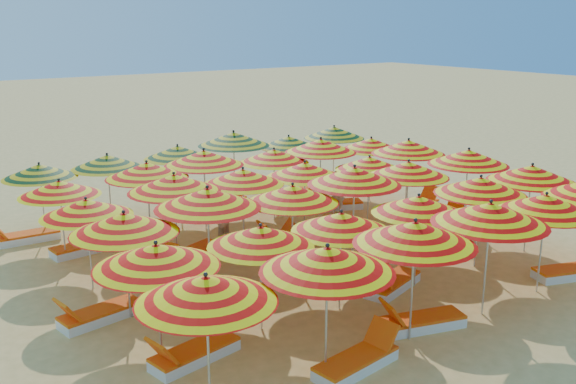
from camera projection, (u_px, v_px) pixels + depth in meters
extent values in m
plane|color=#F3C16C|center=(299.00, 254.00, 17.04)|extent=(120.00, 120.00, 0.00)
cylinder|color=silver|center=(208.00, 347.00, 9.93)|extent=(0.04, 0.04, 2.21)
cone|color=orange|center=(206.00, 290.00, 9.68)|extent=(2.53, 2.53, 0.42)
sphere|color=black|center=(206.00, 275.00, 9.62)|extent=(0.07, 0.07, 0.07)
cylinder|color=silver|center=(326.00, 315.00, 10.92)|extent=(0.04, 0.04, 2.30)
cone|color=orange|center=(327.00, 260.00, 10.66)|extent=(2.39, 2.39, 0.44)
sphere|color=black|center=(328.00, 245.00, 10.59)|extent=(0.08, 0.08, 0.08)
cylinder|color=silver|center=(412.00, 283.00, 12.18)|extent=(0.04, 0.04, 2.33)
cone|color=orange|center=(415.00, 233.00, 11.92)|extent=(2.52, 2.52, 0.44)
sphere|color=black|center=(416.00, 220.00, 11.86)|extent=(0.08, 0.08, 0.08)
cylinder|color=silver|center=(486.00, 261.00, 13.26)|extent=(0.05, 0.05, 2.37)
cone|color=orange|center=(490.00, 214.00, 12.99)|extent=(2.90, 2.90, 0.45)
sphere|color=black|center=(491.00, 201.00, 12.92)|extent=(0.08, 0.08, 0.08)
cylinder|color=silver|center=(541.00, 245.00, 14.40)|extent=(0.04, 0.04, 2.23)
cone|color=orange|center=(546.00, 204.00, 14.15)|extent=(2.91, 2.91, 0.43)
sphere|color=black|center=(547.00, 193.00, 14.09)|extent=(0.07, 0.07, 0.07)
cylinder|color=silver|center=(159.00, 307.00, 11.29)|extent=(0.04, 0.04, 2.22)
cone|color=orange|center=(156.00, 256.00, 11.04)|extent=(2.68, 2.68, 0.42)
sphere|color=black|center=(156.00, 243.00, 10.98)|extent=(0.07, 0.07, 0.07)
cylinder|color=silver|center=(261.00, 280.00, 12.63)|extent=(0.04, 0.04, 2.10)
cone|color=orange|center=(261.00, 236.00, 12.40)|extent=(2.25, 2.25, 0.40)
sphere|color=black|center=(260.00, 225.00, 12.34)|extent=(0.07, 0.07, 0.07)
cylinder|color=silver|center=(340.00, 263.00, 13.54)|extent=(0.04, 0.04, 2.10)
cone|color=orange|center=(341.00, 222.00, 13.31)|extent=(2.38, 2.38, 0.40)
sphere|color=black|center=(341.00, 211.00, 13.25)|extent=(0.07, 0.07, 0.07)
cylinder|color=silver|center=(416.00, 243.00, 14.71)|extent=(0.04, 0.04, 2.12)
cone|color=orange|center=(418.00, 205.00, 14.47)|extent=(2.68, 2.68, 0.40)
sphere|color=black|center=(419.00, 195.00, 14.41)|extent=(0.07, 0.07, 0.07)
cylinder|color=silver|center=(477.00, 224.00, 15.91)|extent=(0.04, 0.04, 2.25)
cone|color=orange|center=(480.00, 186.00, 15.66)|extent=(2.70, 2.70, 0.43)
sphere|color=black|center=(481.00, 176.00, 15.60)|extent=(0.07, 0.07, 0.07)
cylinder|color=silver|center=(528.00, 210.00, 16.95)|extent=(0.04, 0.04, 2.30)
cone|color=orange|center=(532.00, 174.00, 16.69)|extent=(2.82, 2.82, 0.44)
sphere|color=black|center=(533.00, 164.00, 16.63)|extent=(0.08, 0.08, 0.08)
cylinder|color=silver|center=(127.00, 268.00, 13.12)|extent=(0.04, 0.04, 2.21)
cone|color=orange|center=(124.00, 223.00, 12.87)|extent=(2.78, 2.78, 0.42)
sphere|color=black|center=(123.00, 212.00, 12.81)|extent=(0.07, 0.07, 0.07)
cylinder|color=silver|center=(209.00, 243.00, 14.37)|extent=(0.05, 0.05, 2.38)
cone|color=orange|center=(207.00, 198.00, 14.10)|extent=(3.14, 3.14, 0.45)
sphere|color=black|center=(207.00, 187.00, 14.04)|extent=(0.08, 0.08, 0.08)
cylinder|color=silver|center=(292.00, 233.00, 15.29)|extent=(0.04, 0.04, 2.21)
cone|color=orange|center=(293.00, 194.00, 15.04)|extent=(2.65, 2.65, 0.42)
sphere|color=black|center=(293.00, 184.00, 14.98)|extent=(0.07, 0.07, 0.07)
cylinder|color=silver|center=(353.00, 215.00, 16.37)|extent=(0.05, 0.05, 2.39)
cone|color=orange|center=(354.00, 176.00, 16.11)|extent=(2.58, 2.58, 0.45)
sphere|color=black|center=(355.00, 166.00, 16.04)|extent=(0.08, 0.08, 0.08)
cylinder|color=silver|center=(407.00, 203.00, 17.72)|extent=(0.04, 0.04, 2.24)
cone|color=orange|center=(408.00, 169.00, 17.47)|extent=(2.93, 2.93, 0.43)
sphere|color=black|center=(409.00, 160.00, 17.41)|extent=(0.07, 0.07, 0.07)
cylinder|color=silver|center=(466.00, 191.00, 18.83)|extent=(0.04, 0.04, 2.33)
cone|color=orange|center=(468.00, 157.00, 18.57)|extent=(2.36, 2.36, 0.44)
sphere|color=black|center=(469.00, 149.00, 18.51)|extent=(0.08, 0.08, 0.08)
cylinder|color=silver|center=(90.00, 246.00, 14.62)|extent=(0.04, 0.04, 2.07)
cone|color=orange|center=(86.00, 208.00, 14.39)|extent=(2.66, 2.66, 0.39)
sphere|color=black|center=(86.00, 198.00, 14.33)|extent=(0.07, 0.07, 0.07)
cylinder|color=silver|center=(176.00, 222.00, 15.98)|extent=(0.04, 0.04, 2.30)
cone|color=orange|center=(174.00, 183.00, 15.73)|extent=(2.76, 2.76, 0.44)
sphere|color=black|center=(174.00, 173.00, 15.66)|extent=(0.08, 0.08, 0.08)
cylinder|color=silver|center=(244.00, 211.00, 17.11)|extent=(0.04, 0.04, 2.17)
cone|color=orange|center=(243.00, 177.00, 16.87)|extent=(2.65, 2.65, 0.41)
sphere|color=black|center=(243.00, 168.00, 16.81)|extent=(0.07, 0.07, 0.07)
cylinder|color=silver|center=(304.00, 202.00, 18.06)|extent=(0.04, 0.04, 2.14)
cone|color=orange|center=(305.00, 170.00, 17.82)|extent=(2.63, 2.63, 0.41)
sphere|color=black|center=(305.00, 162.00, 17.76)|extent=(0.07, 0.07, 0.07)
cylinder|color=silver|center=(368.00, 192.00, 19.29)|extent=(0.04, 0.04, 2.04)
cone|color=orange|center=(369.00, 163.00, 19.06)|extent=(2.66, 2.66, 0.39)
sphere|color=black|center=(370.00, 156.00, 19.00)|extent=(0.07, 0.07, 0.07)
cylinder|color=silver|center=(407.00, 178.00, 20.42)|extent=(0.04, 0.04, 2.32)
cone|color=orange|center=(408.00, 147.00, 20.17)|extent=(2.43, 2.43, 0.44)
sphere|color=black|center=(409.00, 139.00, 20.10)|extent=(0.08, 0.08, 0.08)
cylinder|color=silver|center=(63.00, 222.00, 16.40)|extent=(0.04, 0.04, 2.05)
cone|color=orange|center=(59.00, 188.00, 16.18)|extent=(2.67, 2.67, 0.39)
sphere|color=black|center=(59.00, 180.00, 16.12)|extent=(0.07, 0.07, 0.07)
cylinder|color=silver|center=(149.00, 205.00, 17.54)|extent=(0.04, 0.04, 2.25)
cone|color=orange|center=(147.00, 170.00, 17.29)|extent=(2.35, 2.35, 0.43)
sphere|color=black|center=(146.00, 161.00, 17.22)|extent=(0.08, 0.08, 0.08)
cylinder|color=silver|center=(205.00, 191.00, 18.80)|extent=(0.04, 0.04, 2.32)
cone|color=orange|center=(204.00, 158.00, 18.54)|extent=(2.34, 2.34, 0.44)
sphere|color=black|center=(204.00, 149.00, 18.48)|extent=(0.08, 0.08, 0.08)
cylinder|color=silver|center=(274.00, 185.00, 19.84)|extent=(0.04, 0.04, 2.15)
cone|color=orange|center=(274.00, 156.00, 19.60)|extent=(2.25, 2.25, 0.41)
sphere|color=black|center=(274.00, 148.00, 19.54)|extent=(0.07, 0.07, 0.07)
cylinder|color=silver|center=(320.00, 176.00, 20.70)|extent=(0.04, 0.04, 2.31)
cone|color=orange|center=(321.00, 146.00, 20.44)|extent=(2.39, 2.39, 0.44)
sphere|color=black|center=(321.00, 138.00, 20.38)|extent=(0.08, 0.08, 0.08)
cylinder|color=silver|center=(370.00, 171.00, 21.87)|extent=(0.04, 0.04, 2.12)
cone|color=orange|center=(371.00, 144.00, 21.64)|extent=(2.31, 2.31, 0.40)
sphere|color=black|center=(371.00, 137.00, 21.58)|extent=(0.07, 0.07, 0.07)
cylinder|color=silver|center=(43.00, 202.00, 18.19)|extent=(0.04, 0.04, 2.07)
cone|color=#676307|center=(40.00, 171.00, 17.96)|extent=(2.48, 2.48, 0.39)
sphere|color=black|center=(39.00, 163.00, 17.90)|extent=(0.07, 0.07, 0.07)
cylinder|color=silver|center=(110.00, 192.00, 19.15)|extent=(0.04, 0.04, 2.13)
cone|color=#676307|center=(107.00, 162.00, 18.91)|extent=(2.59, 2.59, 0.40)
sphere|color=black|center=(107.00, 154.00, 18.85)|extent=(0.07, 0.07, 0.07)
cylinder|color=silver|center=(179.00, 181.00, 20.46)|extent=(0.04, 0.04, 2.14)
cone|color=#676307|center=(178.00, 152.00, 20.22)|extent=(2.71, 2.71, 0.41)
sphere|color=black|center=(177.00, 145.00, 20.16)|extent=(0.07, 0.07, 0.07)
cylinder|color=silver|center=(234.00, 169.00, 21.48)|extent=(0.05, 0.05, 2.38)
cone|color=#676307|center=(234.00, 139.00, 21.22)|extent=(2.99, 2.99, 0.45)
sphere|color=black|center=(233.00, 131.00, 21.15)|extent=(0.08, 0.08, 0.08)
cylinder|color=silver|center=(289.00, 167.00, 22.44)|extent=(0.04, 0.04, 2.09)
cone|color=#676307|center=(289.00, 142.00, 22.21)|extent=(2.36, 2.36, 0.40)
sphere|color=black|center=(289.00, 135.00, 22.15)|extent=(0.07, 0.07, 0.07)
cylinder|color=silver|center=(334.00, 158.00, 23.61)|extent=(0.04, 0.04, 2.22)
cone|color=#676307|center=(334.00, 132.00, 23.36)|extent=(2.72, 2.72, 0.42)
sphere|color=black|center=(334.00, 126.00, 23.30)|extent=(0.07, 0.07, 0.07)
cube|color=white|center=(356.00, 365.00, 11.35)|extent=(1.77, 0.83, 0.20)
cube|color=#F6520B|center=(356.00, 358.00, 11.32)|extent=(1.77, 0.83, 0.06)
cube|color=#F6520B|center=(381.00, 334.00, 11.73)|extent=(0.45, 0.63, 0.48)
cube|color=white|center=(423.00, 323.00, 12.90)|extent=(1.79, 1.01, 0.20)
cube|color=#F6520B|center=(423.00, 318.00, 12.87)|extent=(1.79, 1.01, 0.06)
cube|color=#F6520B|center=(392.00, 313.00, 12.59)|extent=(0.51, 0.66, 0.48)
cube|color=white|center=(568.00, 274.00, 15.46)|extent=(1.80, 1.08, 0.20)
cube|color=#F6520B|center=(569.00, 269.00, 15.42)|extent=(1.80, 1.08, 0.06)
cube|color=white|center=(195.00, 355.00, 11.67)|extent=(1.78, 0.90, 0.20)
cube|color=#F6520B|center=(195.00, 349.00, 11.64)|extent=(1.78, 0.90, 0.06)
cube|color=#F6520B|center=(162.00, 352.00, 11.10)|extent=(0.47, 0.64, 0.48)
cube|color=white|center=(393.00, 285.00, 14.77)|extent=(1.80, 1.10, 0.20)
cube|color=#F6520B|center=(393.00, 280.00, 14.74)|extent=(1.80, 1.10, 0.06)
cube|color=#F6520B|center=(378.00, 281.00, 14.14)|extent=(0.53, 0.67, 0.48)
cube|color=white|center=(101.00, 316.00, 13.24)|extent=(1.78, 0.87, 0.20)
cube|color=#F6520B|center=(101.00, 310.00, 13.20)|extent=(1.78, 0.87, 0.06)
cube|color=#F6520B|center=(68.00, 311.00, 12.67)|extent=(0.46, 0.63, 0.48)
cube|color=white|center=(311.00, 267.00, 15.84)|extent=(1.80, 1.11, 0.20)
cube|color=#F6520B|center=(311.00, 263.00, 15.81)|extent=(1.80, 1.11, 0.06)
cube|color=#F6520B|center=(283.00, 257.00, 15.57)|extent=(0.54, 0.67, 0.48)
cube|color=white|center=(444.00, 227.00, 19.00)|extent=(1.80, 1.06, 0.20)
cube|color=#F6520B|center=(445.00, 222.00, 18.96)|extent=(1.80, 1.06, 0.06)
cube|color=#F6520B|center=(455.00, 210.00, 19.44)|extent=(0.52, 0.66, 0.48)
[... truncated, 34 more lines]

